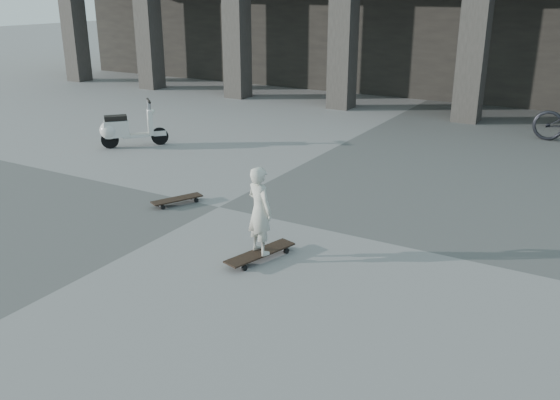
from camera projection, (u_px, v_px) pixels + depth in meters
The scene contains 5 objects.
ground at pixel (219, 207), 9.37m from camera, with size 90.00×90.00×0.00m, color #4C4C4A.
longboard at pixel (260, 253), 7.54m from camera, with size 0.51×1.05×0.10m.
skateboard_spare at pixel (177, 200), 9.47m from camera, with size 0.54×0.84×0.10m.
child at pixel (260, 210), 7.34m from camera, with size 0.41×0.27×1.13m, color beige.
scooter at pixel (122, 129), 12.77m from camera, with size 1.07×1.16×1.01m.
Camera 1 is at (5.25, -7.11, 3.26)m, focal length 38.00 mm.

